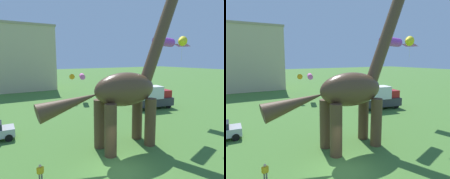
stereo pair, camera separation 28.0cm
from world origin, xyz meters
TOP-DOWN VIEW (x-y plane):
  - ground_plane at (0.00, 0.00)m, footprint 240.00×240.00m
  - dinosaur_sculpture at (2.40, 2.95)m, footprint 12.33×2.61m
  - parked_box_truck at (12.89, 11.33)m, footprint 5.89×3.08m
  - person_watching_child at (-4.47, 1.39)m, footprint 0.40×0.18m
  - kite_far_right at (6.00, 21.03)m, footprint 2.94×3.05m
  - kite_mid_right at (13.02, 6.69)m, footprint 1.43×1.74m
  - kite_high_left at (8.03, 4.17)m, footprint 3.12×2.96m
  - background_building_block at (-1.65, 40.26)m, footprint 16.11×10.56m

SIDE VIEW (x-z plane):
  - ground_plane at x=0.00m, z-range 0.00..0.00m
  - person_watching_child at x=-4.47m, z-range 0.11..1.19m
  - parked_box_truck at x=12.89m, z-range 0.05..3.25m
  - kite_far_right at x=6.00m, z-range 3.68..4.54m
  - dinosaur_sculpture at x=2.40m, z-range -1.78..11.10m
  - background_building_block at x=-1.65m, z-range 0.01..14.15m
  - kite_mid_right at x=13.02m, z-range 7.56..9.50m
  - kite_high_left at x=8.03m, z-range 8.13..9.02m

